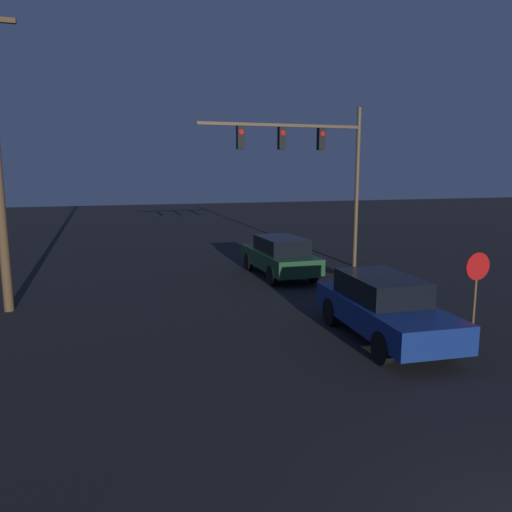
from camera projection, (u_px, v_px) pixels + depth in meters
name	position (u px, v px, depth m)	size (l,w,h in m)	color
car_near	(384.00, 307.00, 12.51)	(2.09, 4.87, 1.60)	navy
car_far	(280.00, 256.00, 19.96)	(1.90, 4.79, 1.60)	#1E4728
traffic_signal_mast	(314.00, 158.00, 20.77)	(7.06, 0.30, 6.83)	brown
stop_sign	(477.00, 278.00, 12.71)	(0.71, 0.07, 2.17)	brown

